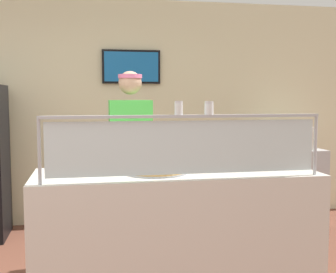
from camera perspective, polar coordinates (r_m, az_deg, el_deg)
ground_plane at (r=4.23m, az=-0.73°, el=-15.97°), size 12.00×12.00×0.00m
shop_rear_unit at (r=5.41m, az=-3.47°, el=3.37°), size 6.58×0.13×2.70m
serving_counter at (r=3.50m, az=1.08°, el=-12.34°), size 2.18×0.75×0.95m
sneeze_guard at (r=3.04m, az=2.33°, el=-0.31°), size 2.00×0.06×0.46m
pizza_tray at (r=3.34m, az=-1.65°, el=-4.50°), size 0.49×0.49×0.04m
pizza_server at (r=3.32m, az=-1.25°, el=-4.17°), size 0.10×0.29×0.01m
parmesan_shaker at (r=3.01m, az=1.40°, el=3.65°), size 0.06×0.06×0.10m
pepper_flake_shaker at (r=3.07m, az=5.38°, el=3.63°), size 0.06×0.06×0.09m
worker_figure at (r=3.97m, az=-4.84°, el=-2.39°), size 0.41×0.50×1.76m
prep_shelf at (r=5.56m, az=15.78°, el=-6.17°), size 0.70×0.55×0.90m
pizza_box_stack at (r=5.47m, az=15.92°, el=-0.15°), size 0.43×0.42×0.27m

